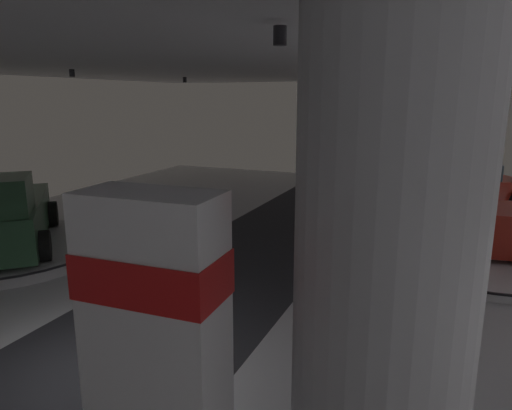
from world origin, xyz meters
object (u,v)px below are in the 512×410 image
object	(u,v)px
display_platform_far_right	(486,257)
pickup_truck_mid_left	(2,217)
column_right	(382,330)
display_car_deep_right	(470,187)
display_platform_deep_right	(469,208)
visitor_walking_near	(314,197)
display_platform_mid_left	(8,250)
pickup_truck_far_right	(477,220)

from	to	relation	value
display_platform_far_right	pickup_truck_mid_left	bearing A→B (deg)	-157.83
column_right	display_car_deep_right	xyz separation A→B (m)	(1.18, 16.93, -1.69)
display_platform_deep_right	visitor_walking_near	world-z (taller)	visitor_walking_near
column_right	display_platform_deep_right	bearing A→B (deg)	85.92
visitor_walking_near	display_platform_far_right	bearing A→B (deg)	-24.00
column_right	visitor_walking_near	world-z (taller)	column_right
display_platform_deep_right	pickup_truck_mid_left	world-z (taller)	pickup_truck_mid_left
display_platform_far_right	visitor_walking_near	xyz separation A→B (m)	(-5.86, 2.61, 0.76)
column_right	display_platform_far_right	size ratio (longest dim) A/B	0.90
display_car_deep_right	display_platform_mid_left	distance (m)	17.00
display_platform_mid_left	pickup_truck_far_right	bearing A→B (deg)	21.28
display_platform_far_right	display_car_deep_right	xyz separation A→B (m)	(-0.36, 6.30, 0.91)
display_platform_far_right	display_platform_deep_right	bearing A→B (deg)	93.03
display_platform_far_right	display_car_deep_right	distance (m)	6.37
column_right	display_platform_deep_right	distance (m)	17.19
display_platform_mid_left	pickup_truck_mid_left	bearing A→B (deg)	-47.18
column_right	visitor_walking_near	bearing A→B (deg)	108.03
display_platform_deep_right	visitor_walking_near	bearing A→B (deg)	-146.11
display_platform_far_right	display_platform_deep_right	size ratio (longest dim) A/B	1.14
pickup_truck_mid_left	visitor_walking_near	size ratio (longest dim) A/B	3.34
pickup_truck_far_right	display_car_deep_right	xyz separation A→B (m)	(-0.04, 6.33, -0.14)
pickup_truck_far_right	display_platform_mid_left	bearing A→B (deg)	-158.72
pickup_truck_mid_left	display_platform_far_right	bearing A→B (deg)	22.17
display_platform_deep_right	pickup_truck_far_right	bearing A→B (deg)	-89.86
pickup_truck_far_right	pickup_truck_mid_left	bearing A→B (deg)	-157.46
pickup_truck_far_right	display_car_deep_right	distance (m)	6.33
display_platform_deep_right	display_platform_far_right	bearing A→B (deg)	-86.97
display_platform_far_right	display_platform_mid_left	bearing A→B (deg)	-159.06
column_right	display_car_deep_right	bearing A→B (deg)	86.00
display_car_deep_right	display_platform_far_right	bearing A→B (deg)	-86.73
pickup_truck_far_right	pickup_truck_mid_left	world-z (taller)	pickup_truck_mid_left
display_platform_far_right	pickup_truck_mid_left	xyz separation A→B (m)	(-12.82, -5.23, 1.12)
display_platform_deep_right	visitor_walking_near	distance (m)	6.69
display_platform_deep_right	display_car_deep_right	xyz separation A→B (m)	(-0.03, -0.02, 0.89)
display_platform_mid_left	column_right	bearing A→B (deg)	-26.14
display_platform_mid_left	visitor_walking_near	size ratio (longest dim) A/B	3.57
pickup_truck_mid_left	visitor_walking_near	xyz separation A→B (m)	(6.97, 7.83, -0.37)
display_car_deep_right	display_platform_mid_left	size ratio (longest dim) A/B	0.79
visitor_walking_near	display_platform_deep_right	bearing A→B (deg)	33.89
display_platform_deep_right	visitor_walking_near	size ratio (longest dim) A/B	3.36
pickup_truck_far_right	display_car_deep_right	world-z (taller)	pickup_truck_far_right
display_platform_deep_right	display_platform_mid_left	bearing A→B (deg)	-138.34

